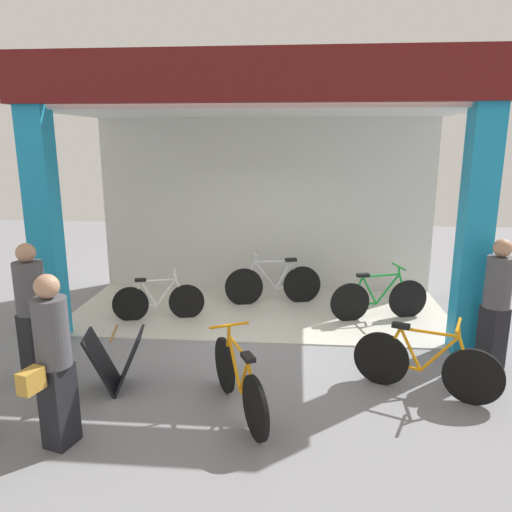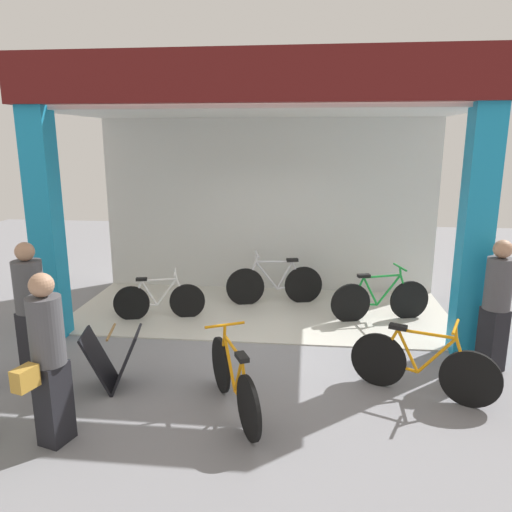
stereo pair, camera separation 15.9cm
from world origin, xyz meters
name	(u,v)px [view 1 (the left image)]	position (x,y,z in m)	size (l,w,h in m)	color
ground_plane	(252,343)	(0.00, 0.00, 0.00)	(20.71, 20.71, 0.00)	gray
shop_facade	(260,184)	(0.00, 1.53, 2.18)	(6.55, 3.05, 4.02)	beige
bicycle_inside_0	(274,284)	(0.22, 1.77, 0.38)	(1.71, 0.51, 0.95)	black
bicycle_inside_1	(379,299)	(1.98, 1.13, 0.36)	(1.62, 0.53, 0.91)	black
bicycle_inside_2	(158,301)	(-1.62, 0.82, 0.33)	(1.46, 0.45, 0.82)	black
bicycle_parked_0	(239,382)	(0.03, -1.85, 0.37)	(0.76, 1.51, 0.91)	black
bicycle_parked_1	(425,364)	(2.13, -1.26, 0.37)	(1.57, 0.68, 0.92)	black
sandwich_board_sign	(116,361)	(-1.48, -1.46, 0.36)	(0.74, 0.61, 0.73)	black
pedestrian_0	(32,312)	(-2.51, -1.35, 0.90)	(0.45, 0.45, 1.73)	black
pedestrian_2	(53,361)	(-1.63, -2.56, 0.88)	(0.40, 0.60, 1.72)	black
pedestrian_3	(496,302)	(3.18, -0.44, 0.88)	(0.43, 0.43, 1.70)	black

